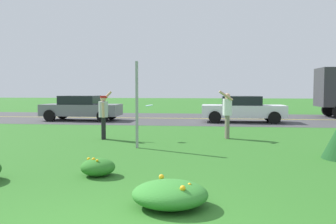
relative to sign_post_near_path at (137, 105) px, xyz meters
name	(u,v)px	position (x,y,z in m)	size (l,w,h in m)	color
ground_plane	(181,139)	(1.18, 2.17, -1.34)	(120.00, 120.00, 0.00)	#2D6B23
highway_strip	(193,119)	(1.18, 11.33, -1.34)	(120.00, 9.16, 0.01)	#424244
highway_center_stripe	(193,118)	(1.18, 11.33, -1.34)	(120.00, 0.16, 0.00)	yellow
daylily_clump_near_camera	(170,194)	(1.66, -5.47, -1.14)	(1.19, 1.08, 0.42)	#337F2D
daylily_clump_front_center	(98,167)	(-0.08, -3.66, -1.16)	(0.73, 0.70, 0.40)	#2D7526
sign_post_near_path	(137,105)	(0.00, 0.00, 0.00)	(0.07, 0.10, 2.69)	#93969B
person_thrower_red_cap_gray_shirt	(103,113)	(-1.61, 1.75, -0.37)	(0.45, 0.53, 1.76)	#B2B2B7
person_catcher_white_shirt	(227,111)	(2.88, 2.47, -0.33)	(0.54, 0.54, 1.79)	silver
frisbee_pale_blue	(149,106)	(0.06, 1.84, -0.11)	(0.27, 0.27, 0.08)	#ADD6E5
car_gray_center_left	(81,108)	(-5.28, 9.27, -0.60)	(4.50, 2.00, 1.45)	slate
car_white_center_right	(243,109)	(4.01, 9.27, -0.60)	(4.50, 2.00, 1.45)	silver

